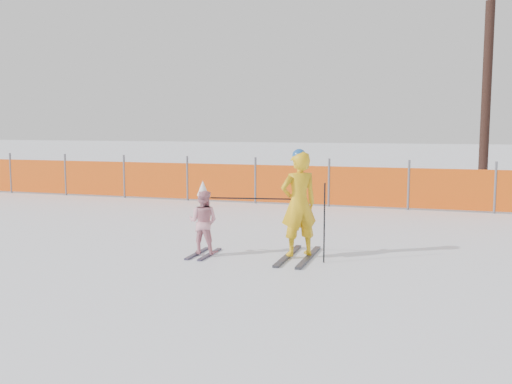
% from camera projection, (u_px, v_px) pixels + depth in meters
% --- Properties ---
extents(ground, '(120.00, 120.00, 0.00)m').
position_uv_depth(ground, '(247.00, 258.00, 9.10)').
color(ground, white).
rests_on(ground, ground).
extents(adult, '(0.72, 1.53, 1.74)m').
position_uv_depth(adult, '(299.00, 204.00, 9.00)').
color(adult, black).
rests_on(adult, ground).
extents(child, '(0.51, 0.89, 1.22)m').
position_uv_depth(child, '(203.00, 221.00, 9.24)').
color(child, black).
rests_on(child, ground).
extents(ski_poles, '(1.86, 0.25, 1.24)m').
position_uv_depth(ski_poles, '(286.00, 210.00, 8.90)').
color(ski_poles, black).
rests_on(ski_poles, ground).
extents(safety_fence, '(16.58, 0.06, 1.25)m').
position_uv_depth(safety_fence, '(196.00, 181.00, 15.89)').
color(safety_fence, '#595960').
rests_on(safety_fence, ground).
extents(tree_trunks, '(2.01, 1.95, 5.99)m').
position_uv_depth(tree_trunks, '(512.00, 98.00, 17.91)').
color(tree_trunks, black).
rests_on(tree_trunks, ground).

